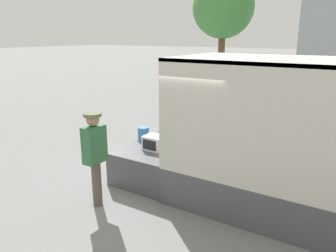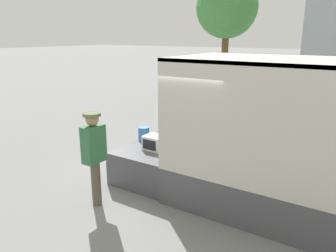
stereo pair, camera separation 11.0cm
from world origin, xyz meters
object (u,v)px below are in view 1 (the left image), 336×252
portable_generator (176,131)px  street_tree (223,8)px  orange_bucket (143,134)px  worker_person (95,149)px  microwave (156,143)px

portable_generator → street_tree: bearing=108.0°
orange_bucket → street_tree: 11.66m
orange_bucket → worker_person: size_ratio=0.18×
microwave → orange_bucket: 0.72m
portable_generator → street_tree: street_tree is taller
worker_person → street_tree: bearing=103.3°
portable_generator → orange_bucket: (-0.64, -0.45, -0.07)m
microwave → street_tree: size_ratio=0.09×
microwave → portable_generator: (0.02, 0.81, 0.08)m
portable_generator → street_tree: size_ratio=0.11×
portable_generator → street_tree: 11.40m
microwave → street_tree: bearing=106.7°
street_tree → orange_bucket: bearing=-75.9°
street_tree → portable_generator: bearing=-72.0°
worker_person → microwave: bearing=77.2°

